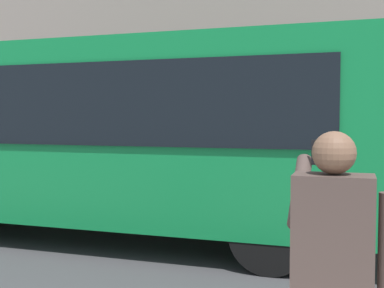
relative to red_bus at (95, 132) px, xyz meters
The scene contains 3 objects.
ground_plane 4.01m from the red_bus, behind, with size 60.00×60.00×0.00m, color #38383A.
red_bus is the anchor object (origin of this frame).
pedestrian_photographer 5.94m from the red_bus, 131.12° to the left, with size 0.53×0.52×1.70m.
Camera 1 is at (-0.36, 7.38, 1.92)m, focal length 46.12 mm.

